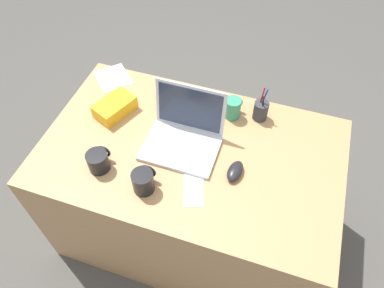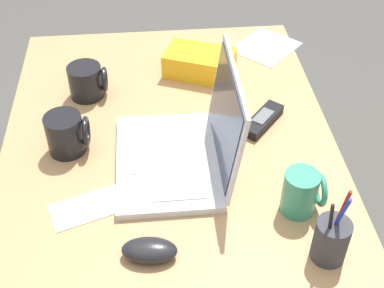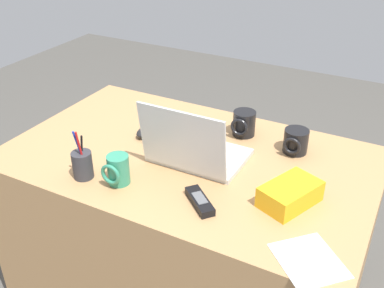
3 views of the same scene
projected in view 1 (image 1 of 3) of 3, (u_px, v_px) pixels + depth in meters
ground_plane at (191, 225)px, 2.17m from camera, size 6.00×6.00×0.00m
desk at (191, 193)px, 1.89m from camera, size 1.31×0.80×0.73m
laptop at (184, 135)px, 1.59m from camera, size 0.32×0.27×0.25m
computer_mouse at (235, 171)px, 1.51m from camera, size 0.07×0.12×0.04m
coffee_mug_white at (233, 108)px, 1.69m from camera, size 0.07×0.08×0.10m
coffee_mug_tall at (98, 161)px, 1.51m from camera, size 0.09×0.10×0.09m
coffee_mug_spare at (143, 181)px, 1.44m from camera, size 0.09×0.10×0.10m
cordless_phone at (173, 103)px, 1.76m from camera, size 0.14×0.12×0.03m
pen_holder at (261, 110)px, 1.68m from camera, size 0.07×0.07×0.18m
snack_bag at (115, 107)px, 1.72m from camera, size 0.18×0.22×0.07m
paper_note_near_laptop at (113, 78)px, 1.89m from camera, size 0.23×0.23×0.00m
paper_note_left at (194, 190)px, 1.47m from camera, size 0.13×0.17×0.00m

